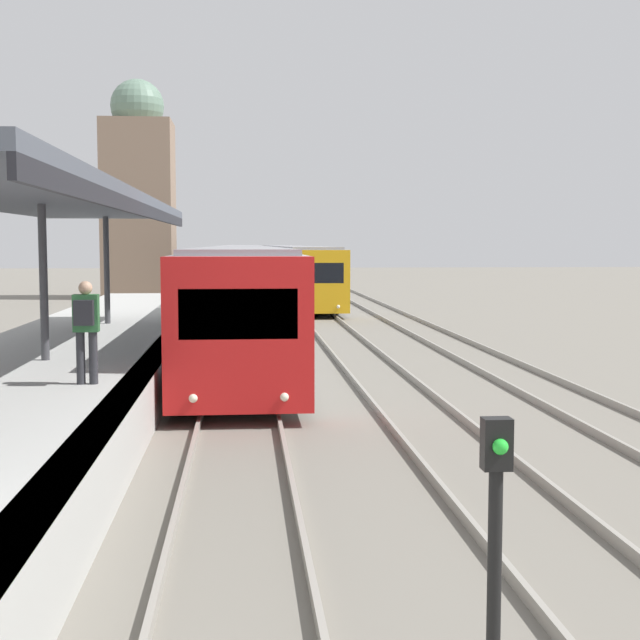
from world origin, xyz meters
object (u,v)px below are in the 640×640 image
(signal_post_near, at_px, (495,533))
(train_near, at_px, (242,272))
(train_far, at_px, (287,264))
(person_on_platform, at_px, (86,323))

(signal_post_near, bearing_deg, train_near, 92.51)
(train_far, xyz_separation_m, signal_post_near, (-1.55, -61.31, -0.45))
(train_near, distance_m, signal_post_near, 41.48)
(person_on_platform, height_order, signal_post_near, person_on_platform)
(person_on_platform, bearing_deg, train_near, 85.77)
(train_far, bearing_deg, signal_post_near, -91.45)
(train_far, bearing_deg, train_near, -99.62)
(person_on_platform, bearing_deg, signal_post_near, -63.71)
(train_far, height_order, signal_post_near, train_far)
(train_near, bearing_deg, person_on_platform, -94.23)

